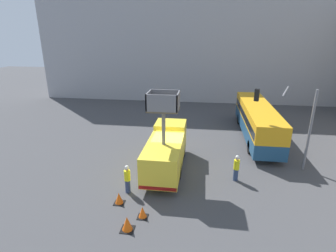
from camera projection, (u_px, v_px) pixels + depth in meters
ground_plane at (171, 167)px, 19.43m from camera, size 120.00×120.00×0.00m
building_backdrop_far at (192, 37)px, 40.16m from camera, size 44.00×10.00×18.18m
utility_truck at (166, 149)px, 18.61m from camera, size 2.34×7.12×5.93m
city_bus at (257, 119)px, 24.58m from camera, size 2.47×12.40×3.10m
traffic_light_pole at (290, 114)px, 18.43m from camera, size 3.85×3.60×5.86m
road_worker_near_truck at (127, 179)px, 16.00m from camera, size 0.38×0.38×1.84m
road_worker_directing at (236, 168)px, 17.33m from camera, size 0.38×0.38×1.84m
traffic_cone_near_truck at (127, 224)px, 13.01m from camera, size 0.67×0.67×0.77m
traffic_cone_mid_road at (143, 212)px, 13.94m from camera, size 0.56×0.56×0.64m
traffic_cone_far_side at (119, 198)px, 15.11m from camera, size 0.60×0.60×0.69m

